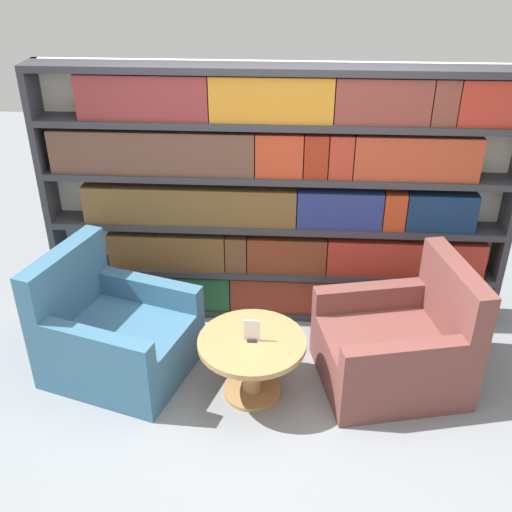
{
  "coord_description": "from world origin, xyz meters",
  "views": [
    {
      "loc": [
        0.11,
        -2.96,
        2.89
      ],
      "look_at": [
        -0.11,
        0.66,
        0.85
      ],
      "focal_mm": 42.0,
      "sensor_mm": 36.0,
      "label": 1
    }
  ],
  "objects": [
    {
      "name": "armchair_right",
      "position": [
        0.9,
        0.43,
        0.29
      ],
      "size": [
        1.1,
        1.01,
        0.91
      ],
      "rotation": [
        0.0,
        0.0,
        -1.35
      ],
      "color": "brown",
      "rests_on": "ground_plane"
    },
    {
      "name": "table_sign",
      "position": [
        -0.11,
        0.22,
        0.52
      ],
      "size": [
        0.11,
        0.06,
        0.16
      ],
      "color": "black",
      "rests_on": "coffee_table"
    },
    {
      "name": "armchair_left",
      "position": [
        -1.12,
        0.44,
        0.29
      ],
      "size": [
        1.15,
        1.07,
        0.91
      ],
      "rotation": [
        0.0,
        0.0,
        1.27
      ],
      "color": "#386684",
      "rests_on": "ground_plane"
    },
    {
      "name": "coffee_table",
      "position": [
        -0.11,
        0.22,
        0.33
      ],
      "size": [
        0.73,
        0.73,
        0.46
      ],
      "color": "#AD7F4C",
      "rests_on": "ground_plane"
    },
    {
      "name": "bookshelf",
      "position": [
        0.04,
        1.26,
        1.01
      ],
      "size": [
        3.56,
        0.3,
        2.03
      ],
      "color": "silver",
      "rests_on": "ground_plane"
    },
    {
      "name": "ground_plane",
      "position": [
        0.0,
        0.0,
        0.0
      ],
      "size": [
        14.0,
        14.0,
        0.0
      ],
      "primitive_type": "plane",
      "color": "gray"
    }
  ]
}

